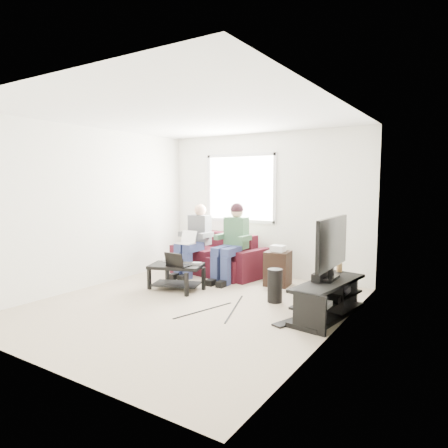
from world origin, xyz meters
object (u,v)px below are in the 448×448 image
(tv_stand, at_px, (328,301))
(end_table, at_px, (278,268))
(tv, at_px, (332,245))
(sofa, at_px, (221,259))
(coffee_table, at_px, (176,271))
(subwoofer, at_px, (275,286))

(tv_stand, height_order, end_table, end_table)
(tv, bearing_deg, tv_stand, -88.53)
(tv_stand, bearing_deg, sofa, 153.48)
(coffee_table, height_order, end_table, end_table)
(tv_stand, bearing_deg, tv, 91.47)
(sofa, height_order, subwoofer, sofa)
(tv_stand, xyz_separation_m, subwoofer, (-0.84, 0.19, 0.04))
(tv_stand, relative_size, end_table, 2.12)
(coffee_table, relative_size, tv_stand, 0.66)
(sofa, distance_m, coffee_table, 1.26)
(sofa, relative_size, end_table, 2.60)
(coffee_table, relative_size, end_table, 1.40)
(tv_stand, height_order, subwoofer, subwoofer)
(sofa, relative_size, tv, 1.59)
(end_table, bearing_deg, sofa, 173.27)
(tv_stand, distance_m, tv, 0.72)
(sofa, relative_size, subwoofer, 3.63)
(coffee_table, bearing_deg, tv, 3.43)
(coffee_table, bearing_deg, tv_stand, 1.10)
(tv_stand, height_order, tv, tv)
(sofa, bearing_deg, subwoofer, -32.67)
(sofa, distance_m, subwoofer, 1.89)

